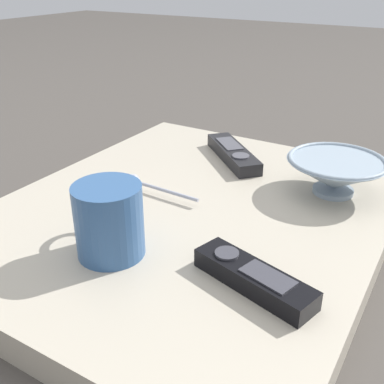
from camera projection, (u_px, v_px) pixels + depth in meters
name	position (u px, v px, depth m)	size (l,w,h in m)	color
ground_plane	(191.00, 231.00, 0.75)	(6.00, 6.00, 0.00)	#47423D
table	(191.00, 219.00, 0.74)	(0.68, 0.57, 0.05)	#B7AD99
cereal_bowl	(335.00, 173.00, 0.76)	(0.16, 0.16, 0.06)	#8C9EAD
coffee_mug	(109.00, 220.00, 0.59)	(0.10, 0.11, 0.10)	#33598C
teaspoon	(140.00, 183.00, 0.78)	(0.02, 0.14, 0.02)	#A3A5B2
tv_remote_near	(253.00, 278.00, 0.54)	(0.08, 0.16, 0.03)	black
tv_remote_far	(233.00, 154.00, 0.90)	(0.16, 0.17, 0.03)	black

